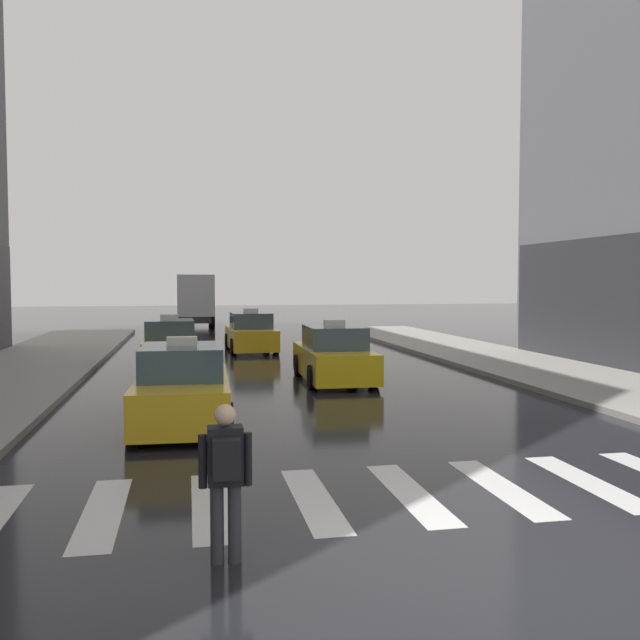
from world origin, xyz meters
name	(u,v)px	position (x,y,z in m)	size (l,w,h in m)	color
ground_plane	(512,590)	(0.00, 0.00, 0.00)	(160.00, 160.00, 0.00)	black
crosswalk_markings	(410,493)	(0.00, 3.00, 0.00)	(11.30, 2.80, 0.01)	silver
taxi_lead	(183,389)	(-3.09, 8.18, 0.72)	(2.03, 4.59, 1.80)	gold
taxi_second	(334,357)	(1.21, 13.50, 0.72)	(2.00, 4.57, 1.80)	yellow
taxi_third	(170,346)	(-3.59, 17.89, 0.72)	(2.04, 4.59, 1.80)	yellow
taxi_fourth	(251,334)	(-0.38, 22.69, 0.72)	(2.01, 4.58, 1.80)	gold
box_truck	(196,299)	(-2.44, 38.37, 1.85)	(2.33, 7.56, 3.35)	#2D2D2D
pedestrian_with_backpack	(226,471)	(-2.61, 1.12, 0.97)	(0.55, 0.43, 1.65)	#333338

